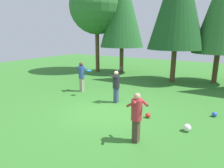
{
  "coord_description": "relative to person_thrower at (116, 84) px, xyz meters",
  "views": [
    {
      "loc": [
        4.48,
        -6.82,
        3.28
      ],
      "look_at": [
        -0.21,
        0.79,
        1.05
      ],
      "focal_mm": 31.41,
      "sensor_mm": 36.0,
      "label": 1
    }
  ],
  "objects": [
    {
      "name": "ground_plane",
      "position": [
        0.24,
        -1.22,
        -0.96
      ],
      "size": [
        40.0,
        40.0,
        0.0
      ],
      "primitive_type": "plane",
      "color": "#387A2D"
    },
    {
      "name": "person_thrower",
      "position": [
        0.0,
        0.0,
        0.0
      ],
      "size": [
        0.57,
        0.53,
        1.77
      ],
      "rotation": [
        0.0,
        0.0,
        3.04
      ],
      "color": "#38476B",
      "rests_on": "ground_plane"
    },
    {
      "name": "person_catcher",
      "position": [
        -2.77,
        0.67,
        0.09
      ],
      "size": [
        0.74,
        0.69,
        1.76
      ],
      "rotation": [
        0.0,
        0.0,
        -0.46
      ],
      "color": "gray",
      "rests_on": "ground_plane"
    },
    {
      "name": "person_bystander",
      "position": [
        2.43,
        -2.89,
        -0.01
      ],
      "size": [
        0.72,
        0.7,
        1.61
      ],
      "rotation": [
        0.0,
        0.0,
        2.51
      ],
      "color": "#4C382D",
      "rests_on": "ground_plane"
    },
    {
      "name": "frisbee",
      "position": [
        -1.8,
        0.19,
        0.47
      ],
      "size": [
        0.36,
        0.36,
        0.05
      ],
      "color": "#2393D1"
    },
    {
      "name": "ball_blue",
      "position": [
        4.37,
        0.61,
        -0.85
      ],
      "size": [
        0.2,
        0.2,
        0.2
      ],
      "primitive_type": "sphere",
      "color": "blue",
      "rests_on": "ground_plane"
    },
    {
      "name": "ball_red",
      "position": [
        2.06,
        -0.94,
        -0.85
      ],
      "size": [
        0.21,
        0.21,
        0.21
      ],
      "primitive_type": "sphere",
      "color": "red",
      "rests_on": "ground_plane"
    },
    {
      "name": "ball_white",
      "position": [
        3.67,
        -1.32,
        -0.82
      ],
      "size": [
        0.27,
        0.27,
        0.27
      ],
      "primitive_type": "sphere",
      "color": "white",
      "rests_on": "ground_plane"
    },
    {
      "name": "tree_left",
      "position": [
        -3.68,
        7.19,
        4.61
      ],
      "size": [
        3.73,
        3.73,
        8.9
      ],
      "color": "brown",
      "rests_on": "ground_plane"
    },
    {
      "name": "tree_right",
      "position": [
        3.78,
        7.25,
        4.15
      ],
      "size": [
        3.42,
        3.42,
        8.16
      ],
      "color": "brown",
      "rests_on": "ground_plane"
    },
    {
      "name": "tree_far_left",
      "position": [
        -5.89,
        6.63,
        4.72
      ],
      "size": [
        4.71,
        4.71,
        8.05
      ],
      "color": "brown",
      "rests_on": "ground_plane"
    }
  ]
}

